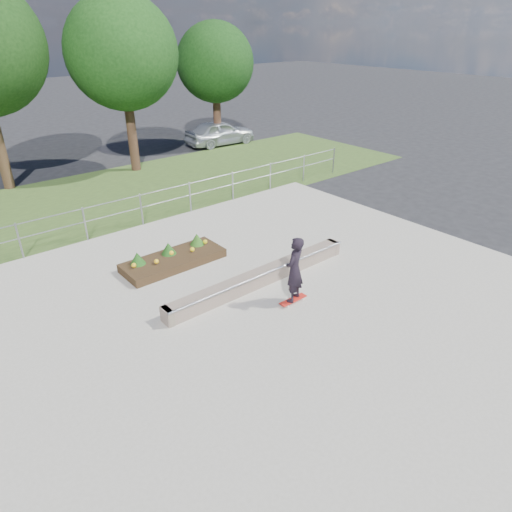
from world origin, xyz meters
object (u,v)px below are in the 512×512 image
Objects in this scene: grind_ledge at (261,277)px; parked_car at (220,133)px; skateboarder at (294,270)px; planter_bed at (173,258)px.

parked_car is (8.65, 13.86, 0.44)m from grind_ledge.
grind_ledge is at bearing 151.38° from parked_car.
parked_car is at bearing 60.24° from skateboarder.
skateboarder is (1.27, -3.79, 0.75)m from planter_bed.
parked_car is at bearing 58.03° from grind_ledge.
skateboarder is (0.01, -1.24, 0.73)m from grind_ledge.
skateboarder reaches higher than planter_bed.
grind_ledge is 2.85m from planter_bed.
parked_car reaches higher than grind_ledge.
planter_bed is at bearing 142.12° from parked_car.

